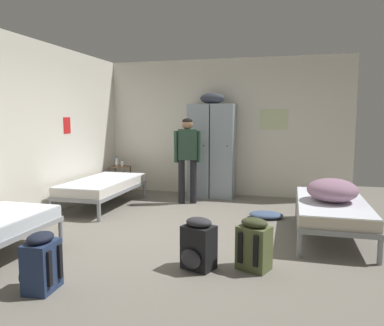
% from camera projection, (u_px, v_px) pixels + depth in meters
% --- Properties ---
extents(ground_plane, '(9.02, 9.02, 0.00)m').
position_uv_depth(ground_plane, '(187.00, 235.00, 5.12)').
color(ground_plane, slate).
extents(room_backdrop, '(4.99, 5.70, 2.76)m').
position_uv_depth(room_backdrop, '(135.00, 129.00, 6.57)').
color(room_backdrop, silver).
rests_on(room_backdrop, ground_plane).
extents(locker_bank, '(0.90, 0.55, 2.07)m').
position_uv_depth(locker_bank, '(212.00, 149.00, 7.49)').
color(locker_bank, '#8C99A3').
rests_on(locker_bank, ground_plane).
extents(shelf_unit, '(0.38, 0.30, 0.57)m').
position_uv_depth(shelf_unit, '(120.00, 177.00, 7.93)').
color(shelf_unit, brown).
rests_on(shelf_unit, ground_plane).
extents(bed_left_rear, '(0.90, 1.90, 0.49)m').
position_uv_depth(bed_left_rear, '(103.00, 186.00, 6.69)').
color(bed_left_rear, gray).
rests_on(bed_left_rear, ground_plane).
extents(bed_right, '(0.90, 1.90, 0.49)m').
position_uv_depth(bed_right, '(331.00, 208.00, 5.01)').
color(bed_right, gray).
rests_on(bed_right, ground_plane).
extents(bedding_heap, '(0.64, 0.71, 0.30)m').
position_uv_depth(bedding_heap, '(332.00, 190.00, 4.93)').
color(bedding_heap, gray).
rests_on(bedding_heap, bed_right).
extents(person_traveler, '(0.48, 0.29, 1.57)m').
position_uv_depth(person_traveler, '(187.00, 152.00, 6.89)').
color(person_traveler, black).
rests_on(person_traveler, ground_plane).
extents(water_bottle, '(0.06, 0.06, 0.19)m').
position_uv_depth(water_bottle, '(117.00, 162.00, 7.93)').
color(water_bottle, white).
rests_on(water_bottle, shelf_unit).
extents(lotion_bottle, '(0.05, 0.05, 0.14)m').
position_uv_depth(lotion_bottle, '(122.00, 163.00, 7.84)').
color(lotion_bottle, white).
rests_on(lotion_bottle, shelf_unit).
extents(backpack_navy, '(0.35, 0.34, 0.55)m').
position_uv_depth(backpack_navy, '(41.00, 263.00, 3.44)').
color(backpack_navy, navy).
rests_on(backpack_navy, ground_plane).
extents(backpack_black, '(0.38, 0.40, 0.55)m').
position_uv_depth(backpack_black, '(198.00, 245.00, 3.93)').
color(backpack_black, black).
rests_on(backpack_black, ground_plane).
extents(backpack_olive, '(0.39, 0.40, 0.55)m').
position_uv_depth(backpack_olive, '(254.00, 245.00, 3.93)').
color(backpack_olive, '#566038').
rests_on(backpack_olive, ground_plane).
extents(clothes_pile_denim, '(0.53, 0.38, 0.10)m').
position_uv_depth(clothes_pile_denim, '(266.00, 215.00, 5.96)').
color(clothes_pile_denim, '#42567A').
rests_on(clothes_pile_denim, ground_plane).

